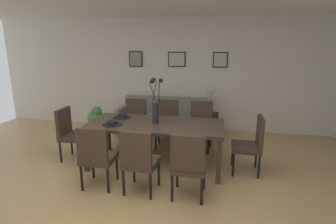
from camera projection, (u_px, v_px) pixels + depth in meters
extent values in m
plane|color=tan|center=(135.00, 198.00, 3.53)|extent=(9.00, 9.00, 0.00)
cube|color=silver|center=(175.00, 75.00, 6.30)|extent=(9.00, 0.10, 2.60)
cube|color=#3D2D23|center=(156.00, 125.00, 4.34)|extent=(2.20, 0.99, 0.05)
cube|color=#3D2D23|center=(219.00, 141.00, 4.66)|extent=(0.07, 0.07, 0.69)
cube|color=#3D2D23|center=(108.00, 134.00, 5.04)|extent=(0.07, 0.07, 0.69)
cube|color=#3D2D23|center=(219.00, 162.00, 3.83)|extent=(0.07, 0.07, 0.69)
cube|color=#3D2D23|center=(86.00, 151.00, 4.21)|extent=(0.07, 0.07, 0.69)
cube|color=#3D2D23|center=(99.00, 158.00, 3.77)|extent=(0.46, 0.46, 0.08)
cube|color=#3D2D23|center=(92.00, 146.00, 3.52)|extent=(0.42, 0.08, 0.48)
cylinder|color=black|center=(117.00, 168.00, 3.98)|extent=(0.04, 0.04, 0.38)
cylinder|color=black|center=(93.00, 166.00, 4.03)|extent=(0.04, 0.04, 0.38)
cylinder|color=black|center=(108.00, 180.00, 3.62)|extent=(0.04, 0.04, 0.38)
cylinder|color=black|center=(82.00, 178.00, 3.67)|extent=(0.04, 0.04, 0.38)
cube|color=#3D2D23|center=(133.00, 125.00, 5.32)|extent=(0.47, 0.47, 0.08)
cube|color=#3D2D23|center=(136.00, 110.00, 5.43)|extent=(0.42, 0.09, 0.48)
cylinder|color=black|center=(121.00, 138.00, 5.25)|extent=(0.04, 0.04, 0.38)
cylinder|color=black|center=(139.00, 140.00, 5.15)|extent=(0.04, 0.04, 0.38)
cylinder|color=black|center=(129.00, 132.00, 5.60)|extent=(0.04, 0.04, 0.38)
cylinder|color=black|center=(146.00, 134.00, 5.51)|extent=(0.04, 0.04, 0.38)
cube|color=#3D2D23|center=(141.00, 163.00, 3.63)|extent=(0.47, 0.47, 0.08)
cube|color=#3D2D23|center=(136.00, 150.00, 3.38)|extent=(0.42, 0.08, 0.48)
cylinder|color=black|center=(159.00, 173.00, 3.82)|extent=(0.04, 0.04, 0.38)
cylinder|color=black|center=(134.00, 170.00, 3.91)|extent=(0.04, 0.04, 0.38)
cylinder|color=black|center=(151.00, 186.00, 3.46)|extent=(0.04, 0.04, 0.38)
cylinder|color=black|center=(124.00, 183.00, 3.55)|extent=(0.04, 0.04, 0.38)
cube|color=#3D2D23|center=(167.00, 127.00, 5.22)|extent=(0.47, 0.47, 0.08)
cube|color=#3D2D23|center=(168.00, 112.00, 5.33)|extent=(0.42, 0.09, 0.48)
cylinder|color=black|center=(156.00, 141.00, 5.11)|extent=(0.04, 0.04, 0.38)
cylinder|color=black|center=(175.00, 142.00, 5.07)|extent=(0.04, 0.04, 0.38)
cylinder|color=black|center=(159.00, 134.00, 5.48)|extent=(0.04, 0.04, 0.38)
cylinder|color=black|center=(177.00, 135.00, 5.43)|extent=(0.04, 0.04, 0.38)
cube|color=#3D2D23|center=(189.00, 167.00, 3.50)|extent=(0.45, 0.45, 0.08)
cube|color=#3D2D23|center=(187.00, 154.00, 3.26)|extent=(0.42, 0.07, 0.48)
cylinder|color=black|center=(204.00, 177.00, 3.70)|extent=(0.04, 0.04, 0.38)
cylinder|color=black|center=(177.00, 175.00, 3.78)|extent=(0.04, 0.04, 0.38)
cylinder|color=black|center=(202.00, 191.00, 3.34)|extent=(0.04, 0.04, 0.38)
cylinder|color=black|center=(172.00, 188.00, 3.42)|extent=(0.04, 0.04, 0.38)
cube|color=#3D2D23|center=(200.00, 129.00, 5.09)|extent=(0.47, 0.47, 0.08)
cube|color=#3D2D23|center=(201.00, 113.00, 5.20)|extent=(0.42, 0.09, 0.48)
cylinder|color=black|center=(188.00, 143.00, 5.01)|extent=(0.04, 0.04, 0.38)
cylinder|color=black|center=(208.00, 144.00, 4.92)|extent=(0.04, 0.04, 0.38)
cylinder|color=black|center=(191.00, 136.00, 5.37)|extent=(0.04, 0.04, 0.38)
cylinder|color=black|center=(210.00, 138.00, 5.27)|extent=(0.04, 0.04, 0.38)
cube|color=#3D2D23|center=(75.00, 136.00, 4.66)|extent=(0.46, 0.46, 0.08)
cube|color=#3D2D23|center=(64.00, 122.00, 4.62)|extent=(0.08, 0.42, 0.48)
cylinder|color=black|center=(81.00, 154.00, 4.51)|extent=(0.04, 0.04, 0.38)
cylinder|color=black|center=(91.00, 145.00, 4.87)|extent=(0.04, 0.04, 0.38)
cylinder|color=black|center=(61.00, 152.00, 4.56)|extent=(0.04, 0.04, 0.38)
cylinder|color=black|center=(72.00, 144.00, 4.93)|extent=(0.04, 0.04, 0.38)
cube|color=#3D2D23|center=(246.00, 147.00, 4.17)|extent=(0.44, 0.44, 0.08)
cube|color=#3D2D23|center=(260.00, 132.00, 4.07)|extent=(0.06, 0.42, 0.48)
cylinder|color=black|center=(232.00, 155.00, 4.44)|extent=(0.04, 0.04, 0.38)
cylinder|color=black|center=(233.00, 165.00, 4.08)|extent=(0.04, 0.04, 0.38)
cylinder|color=black|center=(256.00, 157.00, 4.37)|extent=(0.04, 0.04, 0.38)
cylinder|color=black|center=(259.00, 167.00, 4.01)|extent=(0.04, 0.04, 0.38)
cylinder|color=#232326|center=(156.00, 113.00, 4.30)|extent=(0.11, 0.11, 0.34)
cylinder|color=black|center=(159.00, 93.00, 4.22)|extent=(0.05, 0.12, 0.37)
sphere|color=black|center=(161.00, 80.00, 4.18)|extent=(0.07, 0.07, 0.07)
cylinder|color=black|center=(154.00, 92.00, 4.27)|extent=(0.08, 0.05, 0.38)
sphere|color=black|center=(154.00, 80.00, 4.25)|extent=(0.07, 0.07, 0.07)
cylinder|color=black|center=(153.00, 94.00, 4.16)|extent=(0.15, 0.06, 0.36)
sphere|color=black|center=(152.00, 81.00, 4.09)|extent=(0.07, 0.07, 0.07)
cylinder|color=black|center=(112.00, 125.00, 4.25)|extent=(0.32, 0.32, 0.01)
cylinder|color=black|center=(112.00, 123.00, 4.24)|extent=(0.17, 0.17, 0.06)
cylinder|color=black|center=(112.00, 122.00, 4.23)|extent=(0.13, 0.13, 0.04)
cylinder|color=black|center=(122.00, 117.00, 4.67)|extent=(0.32, 0.32, 0.01)
cylinder|color=black|center=(122.00, 116.00, 4.66)|extent=(0.17, 0.17, 0.06)
cylinder|color=black|center=(122.00, 115.00, 4.66)|extent=(0.13, 0.13, 0.04)
cube|color=gray|center=(163.00, 125.00, 6.03)|extent=(1.97, 0.84, 0.42)
cube|color=gray|center=(166.00, 105.00, 6.26)|extent=(1.97, 0.16, 0.38)
cube|color=gray|center=(205.00, 114.00, 5.78)|extent=(0.10, 0.84, 0.20)
cube|color=gray|center=(124.00, 110.00, 6.13)|extent=(0.10, 0.84, 0.20)
cube|color=black|center=(210.00, 125.00, 5.88)|extent=(0.36, 0.36, 0.52)
cylinder|color=#4C4C51|center=(210.00, 112.00, 5.81)|extent=(0.12, 0.12, 0.08)
cylinder|color=#4C4C51|center=(211.00, 104.00, 5.77)|extent=(0.02, 0.02, 0.30)
cone|color=silver|center=(211.00, 95.00, 5.72)|extent=(0.22, 0.22, 0.18)
cube|color=black|center=(136.00, 59.00, 6.33)|extent=(0.33, 0.02, 0.37)
cube|color=gray|center=(136.00, 59.00, 6.31)|extent=(0.28, 0.01, 0.32)
cube|color=black|center=(177.00, 59.00, 6.14)|extent=(0.41, 0.02, 0.35)
cube|color=#B2B2AD|center=(177.00, 59.00, 6.13)|extent=(0.36, 0.01, 0.30)
cube|color=black|center=(220.00, 60.00, 5.96)|extent=(0.33, 0.02, 0.35)
cube|color=#B2B2AD|center=(220.00, 60.00, 5.95)|extent=(0.28, 0.01, 0.30)
cylinder|color=brown|center=(97.00, 130.00, 6.00)|extent=(0.24, 0.24, 0.22)
sphere|color=#42844C|center=(96.00, 118.00, 5.93)|extent=(0.36, 0.36, 0.36)
sphere|color=#42844C|center=(97.00, 111.00, 5.85)|extent=(0.22, 0.22, 0.22)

